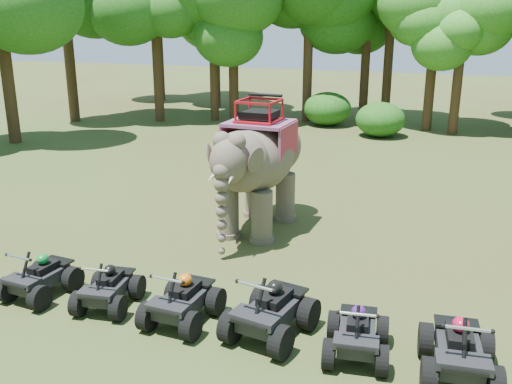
% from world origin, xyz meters
% --- Properties ---
extents(ground, '(110.00, 110.00, 0.00)m').
position_xyz_m(ground, '(0.00, 0.00, 0.00)').
color(ground, '#47381E').
rests_on(ground, ground).
extents(elephant, '(2.20, 4.73, 3.92)m').
position_xyz_m(elephant, '(-0.82, 3.58, 1.96)').
color(elephant, '#4C4237').
rests_on(elephant, ground).
extents(atv_0, '(1.28, 1.68, 1.18)m').
position_xyz_m(atv_0, '(-3.94, -2.20, 0.59)').
color(atv_0, black).
rests_on(atv_0, ground).
extents(atv_1, '(1.32, 1.67, 1.13)m').
position_xyz_m(atv_1, '(-2.20, -2.10, 0.57)').
color(atv_1, black).
rests_on(atv_1, ground).
extents(atv_2, '(1.30, 1.73, 1.25)m').
position_xyz_m(atv_2, '(-0.39, -2.12, 0.62)').
color(atv_2, black).
rests_on(atv_2, ground).
extents(atv_3, '(1.66, 2.07, 1.38)m').
position_xyz_m(atv_3, '(1.49, -1.98, 0.69)').
color(atv_3, black).
rests_on(atv_3, ground).
extents(atv_4, '(1.37, 1.73, 1.18)m').
position_xyz_m(atv_4, '(3.22, -2.10, 0.59)').
color(atv_4, black).
rests_on(atv_4, ground).
extents(atv_5, '(1.50, 1.92, 1.32)m').
position_xyz_m(atv_5, '(5.01, -2.13, 0.66)').
color(atv_5, black).
rests_on(atv_5, ground).
extents(tree_0, '(5.76, 5.76, 8.23)m').
position_xyz_m(tree_0, '(0.00, 24.14, 4.11)').
color(tree_0, '#195114').
rests_on(tree_0, ground).
extents(tree_1, '(4.78, 4.78, 6.82)m').
position_xyz_m(tree_1, '(4.11, 20.66, 3.41)').
color(tree_1, '#195114').
rests_on(tree_1, ground).
extents(tree_24, '(6.71, 6.71, 9.59)m').
position_xyz_m(tree_24, '(-16.42, 10.71, 4.79)').
color(tree_24, '#195114').
rests_on(tree_24, ground).
extents(tree_25, '(6.96, 6.96, 9.95)m').
position_xyz_m(tree_25, '(-17.45, 16.83, 4.97)').
color(tree_25, '#195114').
rests_on(tree_25, ground).
extents(tree_26, '(6.03, 6.03, 8.62)m').
position_xyz_m(tree_26, '(-12.66, 18.66, 4.31)').
color(tree_26, '#195114').
rests_on(tree_26, ground).
extents(tree_27, '(6.58, 6.58, 9.40)m').
position_xyz_m(tree_27, '(-8.62, 20.64, 4.70)').
color(tree_27, '#195114').
rests_on(tree_27, ground).
extents(tree_28, '(5.83, 5.83, 8.33)m').
position_xyz_m(tree_28, '(-4.35, 21.78, 4.17)').
color(tree_28, '#195114').
rests_on(tree_28, ground).
extents(tree_29, '(5.01, 5.01, 7.16)m').
position_xyz_m(tree_29, '(-9.66, 20.08, 3.58)').
color(tree_29, '#195114').
rests_on(tree_29, ground).
extents(tree_30, '(5.74, 5.74, 8.19)m').
position_xyz_m(tree_30, '(-1.38, 24.21, 4.10)').
color(tree_30, '#195114').
rests_on(tree_30, ground).
extents(tree_35, '(5.40, 5.40, 7.72)m').
position_xyz_m(tree_35, '(2.71, 21.23, 3.86)').
color(tree_35, '#195114').
rests_on(tree_35, ground).
extents(tree_37, '(6.16, 6.16, 8.80)m').
position_xyz_m(tree_37, '(-11.75, 25.02, 4.40)').
color(tree_37, '#195114').
rests_on(tree_37, ground).
extents(tree_38, '(7.63, 7.63, 10.90)m').
position_xyz_m(tree_38, '(-17.02, 26.56, 5.45)').
color(tree_38, '#195114').
rests_on(tree_38, ground).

